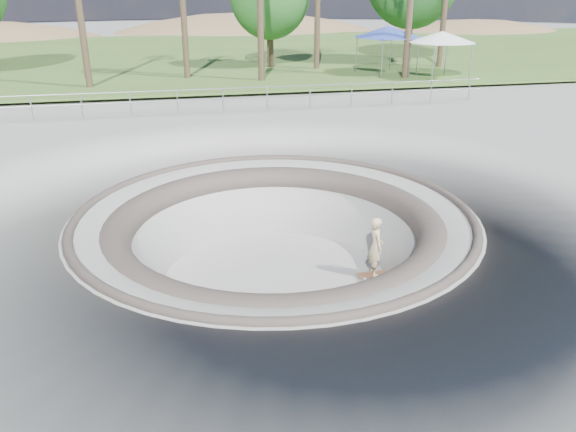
# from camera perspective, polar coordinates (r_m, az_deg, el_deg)

# --- Properties ---
(ground) EXTENTS (180.00, 180.00, 0.00)m
(ground) POSITION_cam_1_polar(r_m,az_deg,el_deg) (14.38, -1.41, 0.23)
(ground) COLOR #9E9F99
(ground) RESTS_ON ground
(skate_bowl) EXTENTS (14.00, 14.00, 4.10)m
(skate_bowl) POSITION_cam_1_polar(r_m,az_deg,el_deg) (15.17, -1.34, -6.17)
(skate_bowl) COLOR #9E9F99
(skate_bowl) RESTS_ON ground
(grass_strip) EXTENTS (180.00, 36.00, 0.12)m
(grass_strip) POSITION_cam_1_polar(r_m,az_deg,el_deg) (47.43, -9.54, 15.90)
(grass_strip) COLOR #456126
(grass_strip) RESTS_ON ground
(distant_hills) EXTENTS (103.20, 45.00, 28.60)m
(distant_hills) POSITION_cam_1_polar(r_m,az_deg,el_deg) (71.62, -7.21, 12.33)
(distant_hills) COLOR olive
(distant_hills) RESTS_ON ground
(safety_railing) EXTENTS (25.00, 0.06, 1.03)m
(safety_railing) POSITION_cam_1_polar(r_m,az_deg,el_deg) (25.65, -6.62, 11.68)
(safety_railing) COLOR #92969A
(safety_railing) RESTS_ON ground
(skateboard) EXTENTS (0.91, 0.27, 0.09)m
(skateboard) POSITION_cam_1_polar(r_m,az_deg,el_deg) (15.47, 8.73, -5.84)
(skateboard) COLOR #93563B
(skateboard) RESTS_ON ground
(skater) EXTENTS (0.42, 0.61, 1.64)m
(skater) POSITION_cam_1_polar(r_m,az_deg,el_deg) (15.09, 8.92, -3.04)
(skater) COLOR beige
(skater) RESTS_ON skateboard
(canopy_white) EXTENTS (5.25, 5.25, 2.67)m
(canopy_white) POSITION_cam_1_polar(r_m,az_deg,el_deg) (34.99, 15.40, 17.12)
(canopy_white) COLOR #92969A
(canopy_white) RESTS_ON ground
(canopy_blue) EXTENTS (5.42, 5.42, 2.84)m
(canopy_blue) POSITION_cam_1_polar(r_m,az_deg,el_deg) (36.17, 10.14, 17.94)
(canopy_blue) COLOR #92969A
(canopy_blue) RESTS_ON ground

